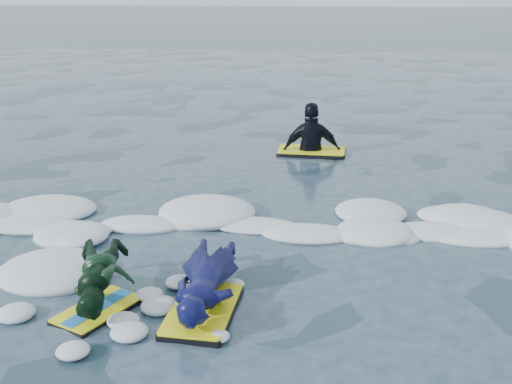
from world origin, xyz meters
TOP-DOWN VIEW (x-y plane):
  - ground at (0.00, 0.00)m, footprint 120.00×120.00m
  - foam_band at (0.00, 1.03)m, footprint 12.00×3.10m
  - prone_woman_unit at (0.14, -0.34)m, footprint 0.67×1.60m
  - prone_child_unit at (-0.83, -0.43)m, footprint 0.80×1.34m
  - waiting_rider_unit at (1.09, 5.12)m, footprint 1.21×0.72m

SIDE VIEW (x-z plane):
  - ground at x=0.00m, z-range 0.00..0.00m
  - foam_band at x=0.00m, z-range -0.15..0.15m
  - waiting_rider_unit at x=1.09m, z-range -0.85..0.91m
  - prone_woman_unit at x=0.14m, z-range 0.01..0.42m
  - prone_child_unit at x=-0.83m, z-range 0.01..0.49m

